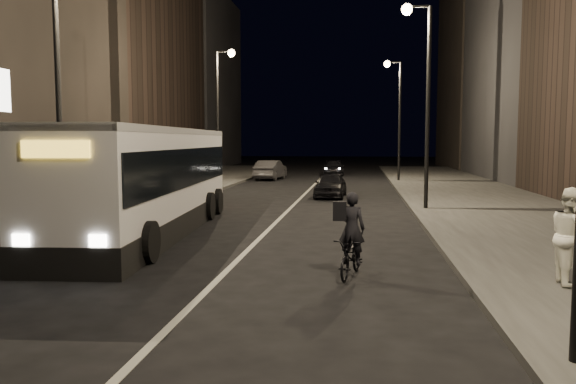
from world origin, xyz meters
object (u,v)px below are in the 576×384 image
(streetlight_left_far, at_px, (221,99))
(car_near, at_px, (331,185))
(city_bus, at_px, (148,177))
(pedestrian_woman, at_px, (571,236))
(car_far, at_px, (334,168))
(streetlight_right_far, at_px, (396,104))
(streetlight_left_near, at_px, (66,52))
(cyclist_on_bicycle, at_px, (352,249))
(streetlight_right_mid, at_px, (422,78))
(car_mid, at_px, (271,170))

(streetlight_left_far, relative_size, car_near, 2.20)
(city_bus, bearing_deg, car_near, 62.81)
(pedestrian_woman, height_order, car_far, pedestrian_woman)
(car_near, xyz_separation_m, car_far, (-0.66, 18.31, -0.02))
(streetlight_right_far, xyz_separation_m, streetlight_left_far, (-10.66, -6.00, 0.00))
(streetlight_right_far, height_order, streetlight_left_near, same)
(cyclist_on_bicycle, xyz_separation_m, car_far, (-1.96, 35.05, 0.00))
(streetlight_right_mid, bearing_deg, streetlight_right_far, 90.00)
(car_near, bearing_deg, streetlight_right_mid, -51.94)
(city_bus, bearing_deg, streetlight_right_mid, 31.84)
(pedestrian_woman, distance_m, car_near, 18.24)
(streetlight_left_near, bearing_deg, streetlight_right_far, 66.04)
(streetlight_left_near, height_order, car_mid, streetlight_left_near)
(streetlight_right_far, relative_size, car_near, 2.20)
(pedestrian_woman, bearing_deg, city_bus, 63.89)
(city_bus, xyz_separation_m, car_mid, (-0.00, 24.21, -1.06))
(streetlight_left_near, bearing_deg, city_bus, 41.86)
(streetlight_left_far, bearing_deg, pedestrian_woman, -60.93)
(streetlight_left_far, height_order, city_bus, streetlight_left_far)
(cyclist_on_bicycle, relative_size, car_mid, 0.42)
(streetlight_right_far, xyz_separation_m, car_near, (-3.87, -10.63, -4.73))
(streetlight_right_mid, height_order, car_near, streetlight_right_mid)
(streetlight_right_mid, height_order, car_far, streetlight_right_mid)
(cyclist_on_bicycle, height_order, pedestrian_woman, pedestrian_woman)
(streetlight_right_far, xyz_separation_m, streetlight_left_near, (-10.66, -24.00, 0.00))
(city_bus, xyz_separation_m, car_far, (4.40, 30.12, -1.16))
(car_far, bearing_deg, pedestrian_woman, -81.96)
(car_far, bearing_deg, streetlight_right_mid, -80.85)
(pedestrian_woman, relative_size, car_far, 0.44)
(streetlight_left_far, relative_size, car_far, 1.92)
(pedestrian_woman, bearing_deg, cyclist_on_bicycle, 82.87)
(streetlight_right_mid, relative_size, car_mid, 1.87)
(car_near, bearing_deg, city_bus, -110.93)
(city_bus, height_order, pedestrian_woman, city_bus)
(city_bus, bearing_deg, streetlight_right_far, 64.32)
(pedestrian_woman, relative_size, car_near, 0.50)
(car_mid, bearing_deg, streetlight_left_near, 91.86)
(streetlight_left_near, height_order, car_near, streetlight_left_near)
(cyclist_on_bicycle, height_order, car_mid, cyclist_on_bicycle)
(cyclist_on_bicycle, relative_size, pedestrian_woman, 0.99)
(car_near, bearing_deg, streetlight_right_far, 72.28)
(pedestrian_woman, bearing_deg, streetlight_right_far, 5.09)
(streetlight_right_mid, bearing_deg, cyclist_on_bicycle, -102.75)
(car_far, bearing_deg, city_bus, -99.99)
(streetlight_left_near, distance_m, car_far, 32.61)
(city_bus, bearing_deg, cyclist_on_bicycle, -41.75)
(streetlight_left_near, xyz_separation_m, city_bus, (1.73, 1.55, -3.58))
(streetlight_right_far, distance_m, cyclist_on_bicycle, 27.90)
(streetlight_right_mid, bearing_deg, pedestrian_woman, -82.50)
(streetlight_left_near, bearing_deg, car_mid, 86.15)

